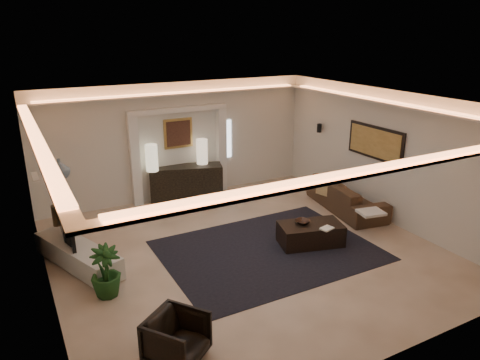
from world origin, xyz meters
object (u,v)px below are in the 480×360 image
console (186,183)px  sofa (346,196)px  armchair (177,338)px  coffee_table (310,235)px

console → sofa: bearing=-21.4°
console → armchair: size_ratio=2.56×
sofa → coffee_table: sofa is taller
sofa → coffee_table: 2.16m
console → coffee_table: console is taller
console → coffee_table: (1.22, -3.60, -0.20)m
armchair → coffee_table: bearing=-8.8°
console → sofa: (3.08, -2.50, -0.06)m
coffee_table → sofa: bearing=45.8°
coffee_table → armchair: size_ratio=1.76×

